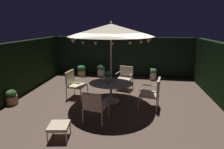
# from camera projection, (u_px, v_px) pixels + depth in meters

# --- Properties ---
(ground_plane) EXTENTS (8.00, 7.34, 0.02)m
(ground_plane) POSITION_uv_depth(u_px,v_px,m) (114.00, 101.00, 6.46)
(ground_plane) COLOR brown
(hedge_backdrop_rear) EXTENTS (8.00, 0.30, 2.12)m
(hedge_backdrop_rear) POSITION_uv_depth(u_px,v_px,m) (122.00, 57.00, 9.50)
(hedge_backdrop_rear) COLOR black
(hedge_backdrop_rear) RESTS_ON ground_plane
(hedge_backdrop_left) EXTENTS (0.30, 7.34, 2.12)m
(hedge_backdrop_left) POSITION_uv_depth(u_px,v_px,m) (16.00, 70.00, 6.70)
(hedge_backdrop_left) COLOR black
(hedge_backdrop_left) RESTS_ON ground_plane
(patio_dining_table) EXTENTS (1.62, 1.25, 0.73)m
(patio_dining_table) POSITION_uv_depth(u_px,v_px,m) (111.00, 87.00, 6.26)
(patio_dining_table) COLOR silver
(patio_dining_table) RESTS_ON ground_plane
(patio_umbrella) EXTENTS (2.88, 2.88, 2.85)m
(patio_umbrella) POSITION_uv_depth(u_px,v_px,m) (111.00, 30.00, 5.70)
(patio_umbrella) COLOR beige
(patio_umbrella) RESTS_ON ground_plane
(centerpiece_planter) EXTENTS (0.30, 0.30, 0.43)m
(centerpiece_planter) POSITION_uv_depth(u_px,v_px,m) (108.00, 76.00, 6.18)
(centerpiece_planter) COLOR beige
(centerpiece_planter) RESTS_ON patio_dining_table
(patio_chair_north) EXTENTS (0.74, 0.76, 1.04)m
(patio_chair_north) POSITION_uv_depth(u_px,v_px,m) (153.00, 91.00, 5.77)
(patio_chair_north) COLOR silver
(patio_chair_north) RESTS_ON ground_plane
(patio_chair_northeast) EXTENTS (0.78, 0.73, 0.99)m
(patio_chair_northeast) POSITION_uv_depth(u_px,v_px,m) (125.00, 76.00, 7.55)
(patio_chair_northeast) COLOR beige
(patio_chair_northeast) RESTS_ON ground_plane
(patio_chair_east) EXTENTS (0.72, 0.73, 1.05)m
(patio_chair_east) POSITION_uv_depth(u_px,v_px,m) (74.00, 82.00, 6.66)
(patio_chair_east) COLOR silver
(patio_chair_east) RESTS_ON ground_plane
(patio_chair_southeast) EXTENTS (0.71, 0.68, 0.94)m
(patio_chair_southeast) POSITION_uv_depth(u_px,v_px,m) (94.00, 105.00, 4.92)
(patio_chair_southeast) COLOR silver
(patio_chair_southeast) RESTS_ON ground_plane
(ottoman_footrest) EXTENTS (0.55, 0.54, 0.38)m
(ottoman_footrest) POSITION_uv_depth(u_px,v_px,m) (59.00, 126.00, 4.25)
(ottoman_footrest) COLOR silver
(ottoman_footrest) RESTS_ON ground_plane
(potted_plant_back_left) EXTENTS (0.33, 0.33, 0.60)m
(potted_plant_back_left) POSITION_uv_depth(u_px,v_px,m) (153.00, 74.00, 8.85)
(potted_plant_back_left) COLOR beige
(potted_plant_back_left) RESTS_ON ground_plane
(potted_plant_left_far) EXTENTS (0.46, 0.46, 0.67)m
(potted_plant_left_far) POSITION_uv_depth(u_px,v_px,m) (101.00, 70.00, 9.45)
(potted_plant_left_far) COLOR silver
(potted_plant_left_far) RESTS_ON ground_plane
(potted_plant_front_corner) EXTENTS (0.44, 0.44, 0.63)m
(potted_plant_front_corner) POSITION_uv_depth(u_px,v_px,m) (81.00, 71.00, 9.39)
(potted_plant_front_corner) COLOR tan
(potted_plant_front_corner) RESTS_ON ground_plane
(potted_plant_right_far) EXTENTS (0.38, 0.38, 0.55)m
(potted_plant_right_far) POSITION_uv_depth(u_px,v_px,m) (11.00, 97.00, 6.10)
(potted_plant_right_far) COLOR #A46F48
(potted_plant_right_far) RESTS_ON ground_plane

